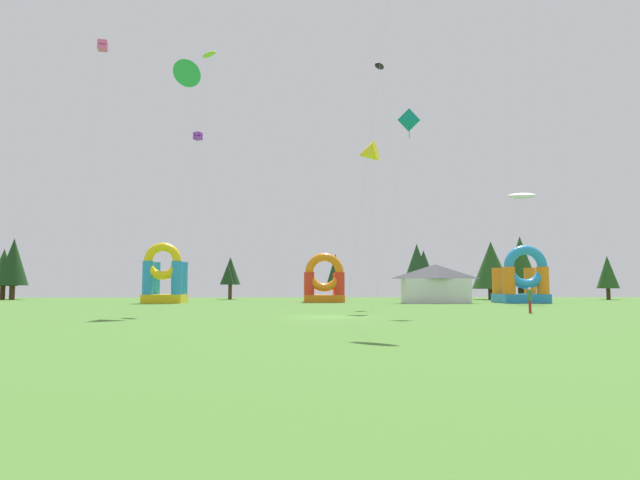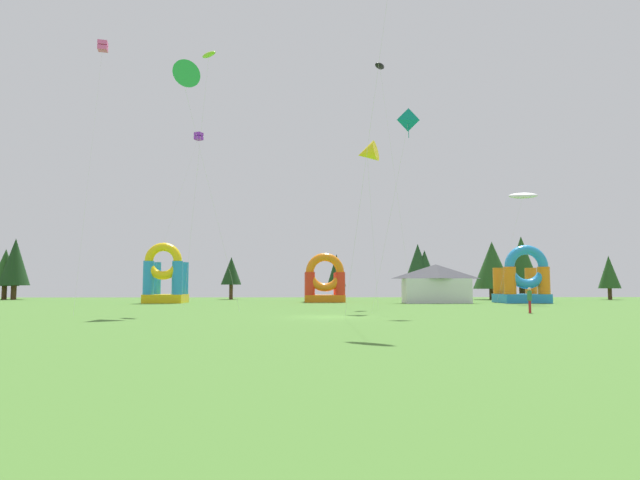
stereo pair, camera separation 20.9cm
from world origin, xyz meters
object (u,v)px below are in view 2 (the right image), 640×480
kite_yellow_delta (367,153)px  kite_green_delta (182,78)px  kite_purple_box (199,137)px  kite_pink_box (103,47)px  kite_black_parafoil (380,67)px  inflatable_blue_arch (325,284)px  kite_white_parafoil (523,196)px  kite_teal_diamond (409,122)px  inflatable_red_slide (523,282)px  festival_tent (436,284)px  person_left_edge (530,298)px  inflatable_yellow_castle (165,280)px  kite_lime_parafoil (209,55)px

kite_yellow_delta → kite_green_delta: bearing=-170.6°
kite_yellow_delta → kite_purple_box: 34.74m
kite_pink_box → kite_black_parafoil: bearing=22.8°
inflatable_blue_arch → kite_white_parafoil: bearing=-18.5°
kite_yellow_delta → kite_teal_diamond: bearing=-66.6°
kite_black_parafoil → inflatable_red_slide: size_ratio=3.73×
kite_yellow_delta → kite_teal_diamond: kite_teal_diamond is taller
kite_yellow_delta → inflatable_blue_arch: kite_yellow_delta is taller
inflatable_blue_arch → festival_tent: inflatable_blue_arch is taller
kite_purple_box → kite_teal_diamond: size_ratio=1.55×
person_left_edge → kite_yellow_delta: bearing=79.4°
kite_purple_box → inflatable_yellow_castle: kite_purple_box is taller
person_left_edge → inflatable_yellow_castle: 40.49m
festival_tent → kite_pink_box: bearing=-149.8°
kite_white_parafoil → inflatable_red_slide: (1.21, 3.70, -9.46)m
kite_black_parafoil → kite_white_parafoil: 21.19m
kite_green_delta → kite_teal_diamond: bearing=-10.3°
festival_tent → kite_yellow_delta: bearing=-117.2°
person_left_edge → kite_pink_box: bearing=87.2°
kite_black_parafoil → kite_yellow_delta: 16.76m
kite_black_parafoil → inflatable_red_slide: 29.41m
kite_green_delta → inflatable_blue_arch: kite_green_delta is taller
kite_white_parafoil → festival_tent: size_ratio=1.70×
inflatable_yellow_castle → kite_black_parafoil: bearing=-22.3°
inflatable_yellow_castle → inflatable_red_slide: bearing=-1.3°
kite_teal_diamond → festival_tent: kite_teal_diamond is taller
kite_white_parafoil → inflatable_yellow_castle: (-40.07, 4.65, -9.23)m
kite_green_delta → inflatable_yellow_castle: bearing=105.9°
kite_white_parafoil → inflatable_yellow_castle: 41.38m
kite_lime_parafoil → kite_green_delta: kite_lime_parafoil is taller
kite_black_parafoil → kite_lime_parafoil: (-15.51, -10.69, -3.60)m
kite_white_parafoil → person_left_edge: size_ratio=6.76×
kite_lime_parafoil → kite_green_delta: size_ratio=1.14×
kite_yellow_delta → kite_purple_box: kite_purple_box is taller
kite_black_parafoil → kite_yellow_delta: bearing=-103.4°
kite_teal_diamond → kite_yellow_delta: bearing=113.4°
inflatable_red_slide → kite_green_delta: bearing=-146.7°
kite_purple_box → person_left_edge: (30.00, -31.14, -20.21)m
inflatable_blue_arch → inflatable_yellow_castle: bearing=-172.1°
kite_teal_diamond → festival_tent: 28.59m
kite_green_delta → inflatable_yellow_castle: (-6.74, 23.61, -14.85)m
kite_purple_box → inflatable_yellow_castle: bearing=-108.5°
inflatable_blue_arch → person_left_edge: bearing=-63.0°
kite_teal_diamond → person_left_edge: 15.43m
inflatable_red_slide → inflatable_blue_arch: 23.09m
kite_white_parafoil → kite_teal_diamond: kite_teal_diamond is taller
kite_lime_parafoil → kite_green_delta: (-1.37, -3.22, -3.14)m
kite_yellow_delta → kite_black_parafoil: bearing=76.6°
kite_pink_box → inflatable_blue_arch: size_ratio=3.73×
kite_pink_box → inflatable_blue_arch: bearing=49.6°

